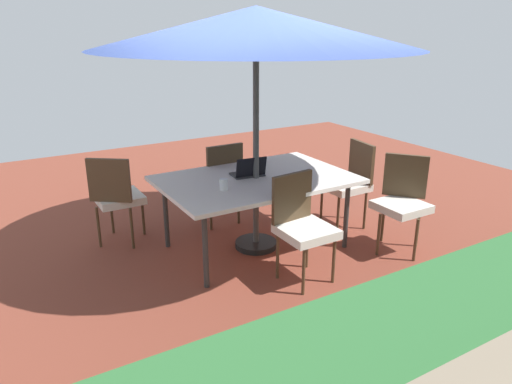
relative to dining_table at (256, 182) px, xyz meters
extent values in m
cube|color=brown|center=(0.00, 0.00, -0.73)|extent=(10.00, 10.00, 0.02)
cube|color=silver|center=(0.00, 0.00, 0.03)|extent=(1.91, 1.27, 0.04)
cylinder|color=#333333|center=(-0.80, -0.48, -0.36)|extent=(0.05, 0.05, 0.73)
cylinder|color=#333333|center=(0.80, -0.48, -0.36)|extent=(0.05, 0.05, 0.73)
cylinder|color=#333333|center=(-0.80, 0.48, -0.36)|extent=(0.05, 0.05, 0.73)
cylinder|color=#333333|center=(0.80, 0.48, -0.36)|extent=(0.05, 0.05, 0.73)
cylinder|color=#4C4C4C|center=(0.00, 0.00, 0.45)|extent=(0.06, 0.06, 2.35)
cone|color=#33478C|center=(0.00, 0.00, 1.49)|extent=(3.07, 3.07, 0.38)
cylinder|color=black|center=(0.00, 0.00, -0.69)|extent=(0.44, 0.44, 0.06)
cube|color=silver|center=(0.03, -0.83, -0.23)|extent=(0.46, 0.46, 0.08)
cube|color=#4C3823|center=(0.03, -0.62, 0.03)|extent=(0.44, 0.04, 0.45)
cylinder|color=#4C3823|center=(-0.15, -1.01, -0.50)|extent=(0.03, 0.03, 0.45)
cylinder|color=#4C3823|center=(0.21, -1.01, -0.50)|extent=(0.03, 0.03, 0.45)
cylinder|color=#4C3823|center=(-0.15, -0.65, -0.50)|extent=(0.03, 0.03, 0.45)
cylinder|color=#4C3823|center=(0.21, -0.65, -0.50)|extent=(0.03, 0.03, 0.45)
cube|color=silver|center=(-1.16, 0.03, -0.23)|extent=(0.46, 0.46, 0.08)
cube|color=#4C3823|center=(-1.37, 0.05, 0.03)|extent=(0.10, 0.44, 0.45)
cylinder|color=#4C3823|center=(-1.00, -0.18, -0.50)|extent=(0.03, 0.03, 0.45)
cylinder|color=#4C3823|center=(-0.96, 0.18, -0.50)|extent=(0.03, 0.03, 0.45)
cylinder|color=#4C3823|center=(-1.36, -0.13, -0.50)|extent=(0.03, 0.03, 0.45)
cylinder|color=#4C3823|center=(-1.31, 0.23, -0.50)|extent=(0.03, 0.03, 0.45)
cube|color=silver|center=(1.17, -0.88, -0.23)|extent=(0.46, 0.46, 0.08)
cube|color=#4C3823|center=(1.29, -0.71, 0.03)|extent=(0.38, 0.29, 0.45)
cylinder|color=#4C3823|center=(0.92, -0.92, -0.50)|extent=(0.03, 0.03, 0.45)
cylinder|color=#4C3823|center=(1.21, -1.13, -0.50)|extent=(0.03, 0.03, 0.45)
cylinder|color=#4C3823|center=(1.13, -0.63, -0.50)|extent=(0.03, 0.03, 0.45)
cylinder|color=#4C3823|center=(1.42, -0.84, -0.50)|extent=(0.03, 0.03, 0.45)
cube|color=silver|center=(-1.22, 0.83, -0.23)|extent=(0.46, 0.46, 0.08)
cube|color=#4C3823|center=(-1.38, 0.70, 0.03)|extent=(0.30, 0.37, 0.45)
cylinder|color=#4C3823|center=(-0.97, 0.80, -0.50)|extent=(0.03, 0.03, 0.45)
cylinder|color=#4C3823|center=(-1.19, 1.08, -0.50)|extent=(0.03, 0.03, 0.45)
cylinder|color=#4C3823|center=(-1.25, 0.58, -0.50)|extent=(0.03, 0.03, 0.45)
cylinder|color=#4C3823|center=(-1.47, 0.86, -0.50)|extent=(0.03, 0.03, 0.45)
cube|color=silver|center=(-0.03, 0.84, -0.23)|extent=(0.46, 0.46, 0.08)
cube|color=#4C3823|center=(-0.01, 0.63, 0.03)|extent=(0.44, 0.08, 0.45)
cylinder|color=#4C3823|center=(0.14, 1.03, -0.50)|extent=(0.03, 0.03, 0.45)
cylinder|color=#4C3823|center=(-0.22, 1.00, -0.50)|extent=(0.03, 0.03, 0.45)
cylinder|color=#4C3823|center=(0.17, 0.67, -0.50)|extent=(0.03, 0.03, 0.45)
cylinder|color=#4C3823|center=(-0.19, 0.64, -0.50)|extent=(0.03, 0.03, 0.45)
cube|color=#2D2D33|center=(0.03, -0.12, 0.05)|extent=(0.35, 0.26, 0.02)
cube|color=black|center=(0.05, -0.01, 0.16)|extent=(0.32, 0.09, 0.20)
cylinder|color=white|center=(0.45, 0.17, 0.10)|extent=(0.08, 0.08, 0.11)
camera|label=1|loc=(2.37, 3.99, 1.52)|focal=33.85mm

